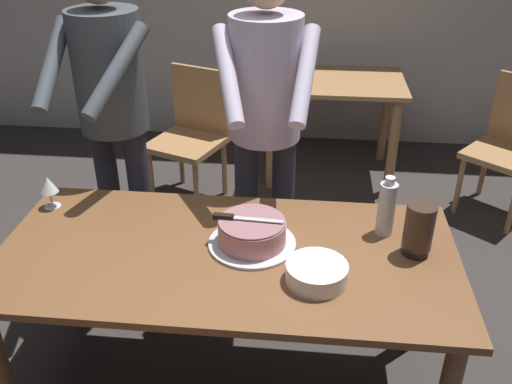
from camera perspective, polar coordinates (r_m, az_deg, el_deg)
The scene contains 12 objects.
main_dining_table at distance 2.21m, azimuth -2.94°, elevation -8.30°, with size 1.75×0.84×0.75m.
cake_on_platter at distance 2.15m, azimuth -0.41°, elevation -4.24°, with size 0.34×0.34×0.11m.
cake_knife at distance 2.13m, azimuth -2.32°, elevation -2.61°, with size 0.27×0.04×0.02m.
plate_stack at distance 1.99m, azimuth 6.19°, elevation -8.19°, with size 0.22×0.22×0.07m.
wine_glass_near at distance 2.53m, azimuth -20.37°, elevation 0.59°, with size 0.08×0.08×0.14m.
water_bottle at distance 2.25m, azimuth 13.15°, elevation -1.58°, with size 0.07×0.07×0.25m.
hurricane_lamp at distance 2.16m, azimuth 16.24°, elevation -3.68°, with size 0.11×0.11×0.21m.
person_cutting_cake at distance 2.54m, azimuth 0.96°, elevation 8.18°, with size 0.47×0.56×1.72m.
person_standing_beside at distance 2.72m, azimuth -14.46°, elevation 8.71°, with size 0.46×0.57×1.72m.
background_table at distance 4.15m, azimuth 7.82°, elevation 9.17°, with size 1.00×0.70×0.74m.
background_chair_0 at distance 3.84m, azimuth -6.51°, elevation 6.19°, with size 0.57×0.57×0.90m.
background_chair_1 at distance 4.00m, azimuth 24.64°, elevation 4.56°, with size 0.62×0.62×0.90m.
Camera 1 is at (0.29, -1.72, 1.99)m, focal length 39.28 mm.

